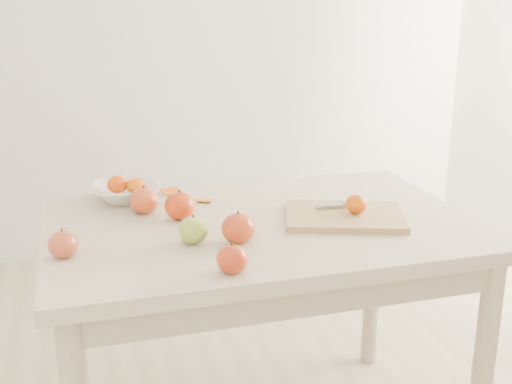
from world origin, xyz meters
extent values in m
cube|color=beige|center=(0.00, 0.00, 0.73)|extent=(1.20, 0.80, 0.04)
cylinder|color=#BCAA8E|center=(-0.54, 0.34, 0.35)|extent=(0.06, 0.06, 0.71)
cylinder|color=#BCAA8E|center=(0.54, 0.34, 0.35)|extent=(0.06, 0.06, 0.71)
cylinder|color=#BCAA8E|center=(0.54, -0.34, 0.35)|extent=(0.06, 0.06, 0.71)
cube|color=tan|center=(0.23, -0.06, 0.76)|extent=(0.39, 0.34, 0.02)
ellipsoid|color=#CA4607|center=(0.26, -0.07, 0.80)|extent=(0.06, 0.06, 0.05)
imported|color=white|center=(-0.35, 0.30, 0.78)|extent=(0.21, 0.21, 0.05)
ellipsoid|color=red|center=(-0.37, 0.31, 0.80)|extent=(0.06, 0.06, 0.06)
ellipsoid|color=#DE5207|center=(-0.32, 0.28, 0.80)|extent=(0.06, 0.06, 0.05)
cube|color=#CD550E|center=(-0.20, 0.33, 0.75)|extent=(0.07, 0.06, 0.01)
cube|color=orange|center=(-0.12, 0.21, 0.75)|extent=(0.06, 0.05, 0.01)
cube|color=white|center=(0.29, 0.02, 0.78)|extent=(0.08, 0.02, 0.01)
cube|color=#3A3D42|center=(0.21, -0.01, 0.78)|extent=(0.10, 0.02, 0.00)
ellipsoid|color=olive|center=(-0.22, -0.12, 0.78)|extent=(0.08, 0.08, 0.07)
ellipsoid|color=#910B05|center=(-0.22, 0.08, 0.79)|extent=(0.09, 0.09, 0.08)
ellipsoid|color=maroon|center=(-0.17, -0.33, 0.78)|extent=(0.07, 0.07, 0.07)
ellipsoid|color=#A20B07|center=(-0.11, -0.15, 0.79)|extent=(0.09, 0.09, 0.08)
ellipsoid|color=maroon|center=(-0.31, 0.16, 0.79)|extent=(0.09, 0.09, 0.08)
ellipsoid|color=maroon|center=(-0.54, -0.12, 0.78)|extent=(0.07, 0.07, 0.07)
camera|label=1|loc=(-0.50, -1.65, 1.36)|focal=45.00mm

